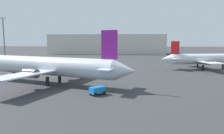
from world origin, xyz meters
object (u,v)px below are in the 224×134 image
object	(u,v)px
baggage_cart	(97,90)
airplane_on_taxiway	(48,66)
light_mast_left	(4,36)
airplane_distant	(203,59)

from	to	relation	value
baggage_cart	airplane_on_taxiway	bearing A→B (deg)	99.35
airplane_on_taxiway	light_mast_left	distance (m)	64.34
light_mast_left	baggage_cart	bearing A→B (deg)	-48.99
airplane_on_taxiway	airplane_distant	distance (m)	45.35
airplane_on_taxiway	baggage_cart	distance (m)	13.66
light_mast_left	airplane_on_taxiway	bearing A→B (deg)	-51.77
airplane_distant	light_mast_left	world-z (taller)	light_mast_left
airplane_on_taxiway	light_mast_left	bearing A→B (deg)	-32.75
airplane_on_taxiway	light_mast_left	world-z (taller)	light_mast_left
airplane_on_taxiway	light_mast_left	xyz separation A→B (m)	(-39.58, 50.24, 7.02)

